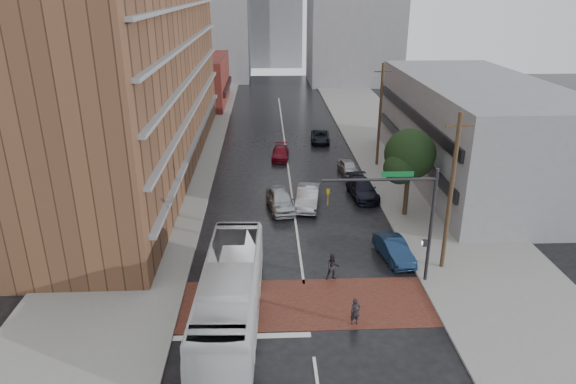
{
  "coord_description": "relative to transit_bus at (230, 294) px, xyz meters",
  "views": [
    {
      "loc": [
        -2.12,
        -23.78,
        16.49
      ],
      "look_at": [
        -0.68,
        8.61,
        3.5
      ],
      "focal_mm": 32.0,
      "sensor_mm": 36.0,
      "label": 1
    }
  ],
  "objects": [
    {
      "name": "car_travel_c",
      "position": [
        3.43,
        27.7,
        -1.1
      ],
      "size": [
        2.0,
        4.27,
        1.2
      ],
      "primitive_type": "imported",
      "rotation": [
        0.0,
        0.0,
        -0.08
      ],
      "color": "maroon",
      "rests_on": "ground"
    },
    {
      "name": "distant_tower_center",
      "position": [
        4.11,
        96.0,
        10.29
      ],
      "size": [
        12.0,
        10.0,
        24.0
      ],
      "primitive_type": "cube",
      "color": "gray",
      "rests_on": "ground"
    },
    {
      "name": "street_tree",
      "position": [
        12.63,
        13.03,
        3.03
      ],
      "size": [
        4.2,
        4.1,
        6.9
      ],
      "color": "#332319",
      "rests_on": "ground"
    },
    {
      "name": "apartment_block",
      "position": [
        -9.89,
        25.0,
        12.29
      ],
      "size": [
        10.0,
        44.0,
        28.0
      ],
      "primitive_type": "cube",
      "color": "brown",
      "rests_on": "ground"
    },
    {
      "name": "car_travel_b",
      "position": [
        5.28,
        15.17,
        -0.9
      ],
      "size": [
        2.48,
        5.11,
        1.61
      ],
      "primitive_type": "imported",
      "rotation": [
        0.0,
        0.0,
        -0.16
      ],
      "color": "#B5B7BE",
      "rests_on": "ground"
    },
    {
      "name": "crosswalk",
      "position": [
        4.11,
        1.5,
        -1.7
      ],
      "size": [
        14.0,
        5.0,
        0.02
      ],
      "primitive_type": "cube",
      "color": "brown",
      "rests_on": "ground"
    },
    {
      "name": "ground",
      "position": [
        4.11,
        1.0,
        -1.71
      ],
      "size": [
        160.0,
        160.0,
        0.0
      ],
      "primitive_type": "plane",
      "color": "black",
      "rests_on": "ground"
    },
    {
      "name": "car_travel_a",
      "position": [
        3.05,
        14.64,
        -0.89
      ],
      "size": [
        2.59,
        5.01,
        1.63
      ],
      "primitive_type": "imported",
      "rotation": [
        0.0,
        0.0,
        0.14
      ],
      "color": "#AFB2B7",
      "rests_on": "ground"
    },
    {
      "name": "car_parked_far",
      "position": [
        9.74,
        22.76,
        -1.06
      ],
      "size": [
        1.97,
        3.92,
        1.28
      ],
      "primitive_type": "imported",
      "rotation": [
        0.0,
        0.0,
        0.13
      ],
      "color": "#A7AAAF",
      "rests_on": "ground"
    },
    {
      "name": "utility_pole_far",
      "position": [
        12.91,
        25.0,
        3.43
      ],
      "size": [
        1.6,
        0.26,
        10.0
      ],
      "color": "#473321",
      "rests_on": "ground"
    },
    {
      "name": "car_parked_near",
      "position": [
        10.16,
        6.32,
        -1.02
      ],
      "size": [
        2.14,
        4.33,
        1.37
      ],
      "primitive_type": "imported",
      "rotation": [
        0.0,
        0.0,
        0.17
      ],
      "color": "#132643",
      "rests_on": "ground"
    },
    {
      "name": "pedestrian_b",
      "position": [
        5.88,
        4.0,
        -0.87
      ],
      "size": [
        0.82,
        0.64,
        1.66
      ],
      "primitive_type": "imported",
      "rotation": [
        0.0,
        0.0,
        0.02
      ],
      "color": "black",
      "rests_on": "ground"
    },
    {
      "name": "pedestrian_a",
      "position": [
        6.49,
        -0.5,
        -0.94
      ],
      "size": [
        0.62,
        0.48,
        1.52
      ],
      "primitive_type": "imported",
      "rotation": [
        0.0,
        0.0,
        0.23
      ],
      "color": "black",
      "rests_on": "ground"
    },
    {
      "name": "sidewalk_east",
      "position": [
        15.61,
        26.0,
        -1.63
      ],
      "size": [
        9.0,
        90.0,
        0.15
      ],
      "primitive_type": "cube",
      "color": "gray",
      "rests_on": "ground"
    },
    {
      "name": "transit_bus",
      "position": [
        0.0,
        0.0,
        0.0
      ],
      "size": [
        3.32,
        12.35,
        3.41
      ],
      "primitive_type": "imported",
      "rotation": [
        0.0,
        0.0,
        -0.04
      ],
      "color": "silver",
      "rests_on": "ground"
    },
    {
      "name": "signal_mast",
      "position": [
        9.96,
        3.5,
        3.03
      ],
      "size": [
        6.5,
        0.3,
        7.2
      ],
      "color": "#2D2D33",
      "rests_on": "ground"
    },
    {
      "name": "car_parked_mid",
      "position": [
        10.02,
        17.0,
        -0.99
      ],
      "size": [
        2.42,
        5.11,
        1.44
      ],
      "primitive_type": "imported",
      "rotation": [
        0.0,
        0.0,
        0.08
      ],
      "color": "black",
      "rests_on": "ground"
    },
    {
      "name": "suv_travel",
      "position": [
        8.17,
        33.61,
        -1.08
      ],
      "size": [
        2.44,
        4.67,
        1.26
      ],
      "primitive_type": "imported",
      "rotation": [
        0.0,
        0.0,
        -0.08
      ],
      "color": "black",
      "rests_on": "ground"
    },
    {
      "name": "utility_pole_near",
      "position": [
        12.91,
        5.0,
        3.43
      ],
      "size": [
        1.6,
        0.26,
        10.0
      ],
      "color": "#473321",
      "rests_on": "ground"
    },
    {
      "name": "storefront_west",
      "position": [
        -7.89,
        55.0,
        1.79
      ],
      "size": [
        8.0,
        16.0,
        7.0
      ],
      "primitive_type": "cube",
      "color": "maroon",
      "rests_on": "ground"
    },
    {
      "name": "sidewalk_west",
      "position": [
        -7.39,
        26.0,
        -1.63
      ],
      "size": [
        9.0,
        90.0,
        0.15
      ],
      "primitive_type": "cube",
      "color": "gray",
      "rests_on": "ground"
    },
    {
      "name": "building_east",
      "position": [
        20.61,
        21.0,
        2.79
      ],
      "size": [
        11.0,
        26.0,
        9.0
      ],
      "primitive_type": "cube",
      "color": "gray",
      "rests_on": "ground"
    }
  ]
}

